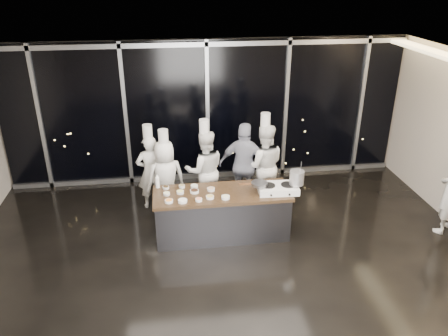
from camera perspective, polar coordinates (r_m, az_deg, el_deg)
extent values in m
plane|color=black|center=(7.57, 0.64, -12.41)|extent=(9.00, 9.00, 0.00)
cube|color=#BDB1A1|center=(9.96, -2.23, 7.41)|extent=(9.00, 0.02, 3.20)
cube|color=beige|center=(6.18, 0.78, 11.94)|extent=(9.00, 7.00, 0.02)
cube|color=black|center=(9.90, -2.20, 7.31)|extent=(8.90, 0.04, 3.18)
cube|color=#95989D|center=(9.51, -2.32, 15.87)|extent=(8.90, 0.08, 0.10)
cube|color=#95989D|center=(10.43, -2.03, -0.93)|extent=(8.90, 0.08, 0.10)
cube|color=#95989D|center=(10.18, -22.88, 5.84)|extent=(0.08, 0.08, 3.20)
cube|color=#95989D|center=(9.85, -12.71, 6.63)|extent=(0.08, 0.08, 3.20)
cube|color=#95989D|center=(9.85, -2.17, 7.22)|extent=(0.08, 0.08, 3.20)
cube|color=#95989D|center=(10.17, 8.06, 7.56)|extent=(0.08, 0.08, 3.20)
cube|color=#95989D|center=(10.79, 17.40, 7.67)|extent=(0.08, 0.08, 3.20)
cube|color=#39383D|center=(8.07, -0.27, -6.19)|extent=(2.40, 0.80, 0.84)
cube|color=#3D2A19|center=(7.85, -0.28, -3.37)|extent=(2.46, 0.86, 0.06)
cube|color=white|center=(7.89, 7.05, -2.67)|extent=(0.73, 0.47, 0.12)
cylinder|color=black|center=(7.83, 5.82, -2.27)|extent=(0.25, 0.25, 0.02)
cylinder|color=black|center=(7.89, 8.32, -2.17)|extent=(0.25, 0.25, 0.02)
cylinder|color=black|center=(7.67, 6.17, -3.57)|extent=(0.04, 0.02, 0.04)
cylinder|color=black|center=(7.73, 8.56, -3.47)|extent=(0.04, 0.02, 0.04)
cylinder|color=slate|center=(7.79, 4.64, -2.05)|extent=(0.31, 0.31, 0.05)
cube|color=#4C2B14|center=(7.76, 2.77, -2.07)|extent=(0.22, 0.04, 0.02)
cylinder|color=#B5B5B7|center=(7.86, 9.48, -1.24)|extent=(0.27, 0.27, 0.26)
cylinder|color=silver|center=(7.56, -7.21, -4.32)|extent=(0.14, 0.14, 0.04)
cylinder|color=orange|center=(7.55, -7.22, -4.21)|extent=(0.12, 0.12, 0.01)
cylinder|color=silver|center=(7.80, -7.51, -3.37)|extent=(0.12, 0.12, 0.04)
cylinder|color=beige|center=(7.79, -7.51, -3.26)|extent=(0.09, 0.09, 0.01)
cylinder|color=silver|center=(8.01, -7.59, -2.55)|extent=(0.12, 0.12, 0.04)
cylinder|color=black|center=(8.01, -7.60, -2.45)|extent=(0.10, 0.10, 0.01)
cylinder|color=silver|center=(7.54, -5.43, -4.30)|extent=(0.16, 0.16, 0.04)
cylinder|color=white|center=(7.53, -5.43, -4.19)|extent=(0.13, 0.13, 0.01)
cylinder|color=silver|center=(7.82, -5.74, -3.16)|extent=(0.13, 0.13, 0.04)
cylinder|color=#DEDA6F|center=(7.82, -5.74, -3.06)|extent=(0.11, 0.11, 0.01)
cylinder|color=silver|center=(8.03, -5.53, -2.39)|extent=(0.11, 0.11, 0.04)
cylinder|color=#96824B|center=(8.02, -5.53, -2.29)|extent=(0.09, 0.09, 0.01)
cylinder|color=silver|center=(7.55, -3.32, -4.16)|extent=(0.12, 0.12, 0.04)
cylinder|color=#EE8762|center=(7.55, -3.32, -4.05)|extent=(0.10, 0.10, 0.01)
cylinder|color=silver|center=(7.83, -3.88, -3.05)|extent=(0.16, 0.16, 0.04)
cylinder|color=black|center=(7.83, -3.88, -2.94)|extent=(0.13, 0.13, 0.01)
cylinder|color=silver|center=(8.01, -3.90, -2.40)|extent=(0.13, 0.13, 0.04)
cylinder|color=beige|center=(8.00, -3.91, -2.29)|extent=(0.11, 0.11, 0.01)
cylinder|color=silver|center=(7.63, -1.84, -3.82)|extent=(0.14, 0.14, 0.04)
cylinder|color=tan|center=(7.62, -1.84, -3.71)|extent=(0.12, 0.12, 0.01)
cylinder|color=silver|center=(7.89, -1.72, -2.80)|extent=(0.14, 0.14, 0.04)
cylinder|color=tan|center=(7.88, -1.72, -2.69)|extent=(0.11, 0.11, 0.01)
cylinder|color=silver|center=(7.62, 0.21, -3.86)|extent=(0.15, 0.15, 0.04)
cylinder|color=beige|center=(7.61, 0.21, -3.75)|extent=(0.12, 0.12, 0.01)
cylinder|color=white|center=(8.04, -8.68, -1.87)|extent=(0.08, 0.08, 0.21)
cone|color=white|center=(7.98, -8.74, -0.99)|extent=(0.06, 0.06, 0.07)
imported|color=silver|center=(8.99, -9.56, -0.53)|extent=(0.64, 0.48, 1.56)
cylinder|color=silver|center=(8.65, -9.97, 4.76)|extent=(0.23, 0.23, 0.26)
imported|color=silver|center=(8.68, -7.60, -1.34)|extent=(0.87, 0.68, 1.57)
cylinder|color=silver|center=(8.33, -7.94, 4.13)|extent=(0.23, 0.23, 0.26)
imported|color=silver|center=(8.80, -2.51, -0.30)|extent=(0.86, 0.69, 1.69)
cylinder|color=silver|center=(8.44, -2.62, 5.51)|extent=(0.20, 0.20, 0.26)
imported|color=#121833|center=(8.86, 2.74, 0.31)|extent=(1.15, 0.79, 1.81)
imported|color=silver|center=(8.96, 5.19, 0.36)|extent=(0.93, 0.77, 1.76)
cylinder|color=silver|center=(8.60, 5.44, 6.32)|extent=(0.21, 0.21, 0.26)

